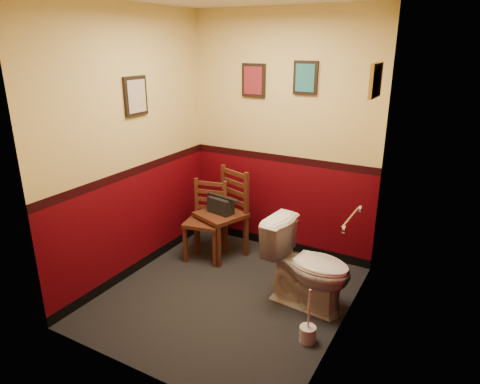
{
  "coord_description": "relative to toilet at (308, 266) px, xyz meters",
  "views": [
    {
      "loc": [
        1.87,
        -3.09,
        2.35
      ],
      "look_at": [
        0.0,
        0.25,
        1.0
      ],
      "focal_mm": 32.0,
      "sensor_mm": 36.0,
      "label": 1
    }
  ],
  "objects": [
    {
      "name": "wall_right",
      "position": [
        0.38,
        -0.24,
        0.95
      ],
      "size": [
        0.0,
        2.4,
        2.7
      ],
      "primitive_type": "cube",
      "rotation": [
        1.57,
        0.0,
        -1.57
      ],
      "color": "#4D030B",
      "rests_on": "ground"
    },
    {
      "name": "framed_print_back_a",
      "position": [
        -1.07,
        0.94,
        1.55
      ],
      "size": [
        0.28,
        0.04,
        0.36
      ],
      "color": "black",
      "rests_on": "wall_back"
    },
    {
      "name": "chair_right",
      "position": [
        -1.2,
        0.5,
        0.1
      ],
      "size": [
        0.6,
        0.6,
        1.01
      ],
      "rotation": [
        0.0,
        0.0,
        -0.34
      ],
      "color": "#542819",
      "rests_on": "floor"
    },
    {
      "name": "tp_stack",
      "position": [
        -0.62,
        0.87,
        -0.28
      ],
      "size": [
        0.23,
        0.14,
        0.3
      ],
      "color": "silver",
      "rests_on": "floor"
    },
    {
      "name": "chair_left",
      "position": [
        -1.35,
        0.36,
        0.04
      ],
      "size": [
        0.48,
        0.48,
        0.88
      ],
      "rotation": [
        0.0,
        0.0,
        0.2
      ],
      "color": "#542819",
      "rests_on": "floor"
    },
    {
      "name": "floor",
      "position": [
        -0.72,
        -0.24,
        -0.4
      ],
      "size": [
        2.2,
        2.4,
        0.0
      ],
      "primitive_type": "cube",
      "color": "black",
      "rests_on": "ground"
    },
    {
      "name": "handbag",
      "position": [
        -1.22,
        0.46,
        0.21
      ],
      "size": [
        0.31,
        0.19,
        0.21
      ],
      "rotation": [
        0.0,
        0.0,
        -0.18
      ],
      "color": "black",
      "rests_on": "chair_right"
    },
    {
      "name": "wall_left",
      "position": [
        -1.82,
        -0.24,
        0.95
      ],
      "size": [
        0.0,
        2.4,
        2.7
      ],
      "primitive_type": "cube",
      "rotation": [
        1.57,
        0.0,
        1.57
      ],
      "color": "#4D030B",
      "rests_on": "ground"
    },
    {
      "name": "framed_print_back_b",
      "position": [
        -0.47,
        0.94,
        1.6
      ],
      "size": [
        0.26,
        0.04,
        0.34
      ],
      "color": "black",
      "rests_on": "wall_back"
    },
    {
      "name": "wall_back",
      "position": [
        -0.72,
        0.96,
        0.95
      ],
      "size": [
        2.2,
        0.0,
        2.7
      ],
      "primitive_type": "cube",
      "rotation": [
        1.57,
        0.0,
        0.0
      ],
      "color": "#4D030B",
      "rests_on": "ground"
    },
    {
      "name": "toilet_brush",
      "position": [
        0.2,
        -0.5,
        -0.32
      ],
      "size": [
        0.14,
        0.14,
        0.49
      ],
      "color": "silver",
      "rests_on": "floor"
    },
    {
      "name": "framed_print_left",
      "position": [
        -1.8,
        -0.14,
        1.45
      ],
      "size": [
        0.04,
        0.3,
        0.38
      ],
      "color": "black",
      "rests_on": "wall_left"
    },
    {
      "name": "framed_print_right",
      "position": [
        0.36,
        0.36,
        1.65
      ],
      "size": [
        0.04,
        0.34,
        0.28
      ],
      "color": "olive",
      "rests_on": "wall_right"
    },
    {
      "name": "wall_front",
      "position": [
        -0.72,
        -1.44,
        0.95
      ],
      "size": [
        2.2,
        0.0,
        2.7
      ],
      "primitive_type": "cube",
      "rotation": [
        -1.57,
        0.0,
        0.0
      ],
      "color": "#4D030B",
      "rests_on": "ground"
    },
    {
      "name": "toilet",
      "position": [
        0.0,
        0.0,
        0.0
      ],
      "size": [
        0.86,
        0.54,
        0.81
      ],
      "primitive_type": "imported",
      "rotation": [
        0.0,
        0.0,
        1.48
      ],
      "color": "white",
      "rests_on": "floor"
    },
    {
      "name": "grab_bar",
      "position": [
        0.35,
        0.01,
        0.55
      ],
      "size": [
        0.05,
        0.56,
        0.06
      ],
      "color": "silver",
      "rests_on": "wall_right"
    }
  ]
}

